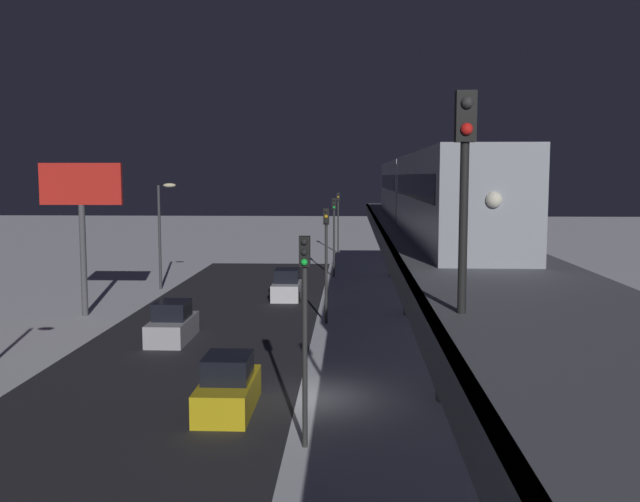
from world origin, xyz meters
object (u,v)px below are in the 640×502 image
at_px(sedan_white, 287,287).
at_px(traffic_light_mid, 326,248).
at_px(traffic_light_distant, 338,214).
at_px(sedan_yellow, 228,388).
at_px(sedan_silver, 172,325).
at_px(subway_train, 424,190).
at_px(rail_signal, 465,163).
at_px(traffic_light_far, 334,225).
at_px(traffic_light_near, 305,310).
at_px(commercial_billboard, 81,199).

distance_m(sedan_white, traffic_light_mid, 9.22).
bearing_deg(traffic_light_mid, traffic_light_distant, -90.00).
bearing_deg(sedan_white, sedan_yellow, -90.00).
bearing_deg(sedan_silver, traffic_light_mid, -149.14).
height_order(sedan_yellow, traffic_light_mid, traffic_light_mid).
bearing_deg(sedan_yellow, traffic_light_distant, 86.78).
relative_size(sedan_silver, sedan_yellow, 1.01).
xyz_separation_m(subway_train, rail_signal, (1.79, 24.70, 0.95)).
relative_size(subway_train, sedan_white, 8.83).
height_order(sedan_silver, traffic_light_mid, traffic_light_mid).
bearing_deg(sedan_yellow, traffic_light_far, 85.01).
height_order(rail_signal, traffic_light_near, rail_signal).
distance_m(traffic_light_distant, commercial_billboard, 37.81).
relative_size(traffic_light_mid, commercial_billboard, 0.72).
xyz_separation_m(sedan_silver, traffic_light_near, (-7.50, 13.77, 3.40)).
distance_m(subway_train, traffic_light_distant, 38.39).
bearing_deg(commercial_billboard, rail_signal, 122.46).
distance_m(sedan_white, commercial_billboard, 14.37).
bearing_deg(sedan_yellow, traffic_light_mid, 79.05).
bearing_deg(traffic_light_mid, sedan_white, -70.22).
bearing_deg(subway_train, traffic_light_far, -75.23).
bearing_deg(sedan_white, rail_signal, -79.57).
height_order(subway_train, traffic_light_far, subway_train).
height_order(traffic_light_distant, commercial_billboard, commercial_billboard).
distance_m(sedan_white, traffic_light_near, 26.70).
xyz_separation_m(subway_train, traffic_light_far, (5.18, -19.64, -3.24)).
distance_m(rail_signal, traffic_light_far, 44.67).
xyz_separation_m(traffic_light_near, traffic_light_mid, (0.00, -18.26, 0.00)).
bearing_deg(traffic_light_mid, traffic_light_near, 90.00).
height_order(rail_signal, traffic_light_mid, rail_signal).
xyz_separation_m(subway_train, sedan_yellow, (8.08, 13.60, -6.64)).
bearing_deg(sedan_white, traffic_light_mid, -70.22).
xyz_separation_m(sedan_white, traffic_light_distant, (-2.90, -28.45, 3.41)).
distance_m(sedan_silver, sedan_yellow, 11.47).
bearing_deg(traffic_light_far, commercial_billboard, 49.58).
height_order(subway_train, sedan_silver, subway_train).
bearing_deg(rail_signal, traffic_light_mid, -82.61).
height_order(sedan_silver, traffic_light_far, traffic_light_far).
bearing_deg(commercial_billboard, traffic_light_near, 125.63).
bearing_deg(sedan_silver, sedan_white, -110.14).
xyz_separation_m(sedan_silver, commercial_billboard, (6.71, -6.05, 6.03)).
distance_m(subway_train, sedan_yellow, 17.15).
distance_m(sedan_white, traffic_light_far, 11.13).
xyz_separation_m(sedan_yellow, traffic_light_far, (-2.90, -33.24, 3.40)).
xyz_separation_m(subway_train, traffic_light_mid, (5.18, -1.39, -3.24)).
height_order(sedan_white, traffic_light_mid, traffic_light_mid).
bearing_deg(rail_signal, subway_train, -94.15).
xyz_separation_m(sedan_silver, traffic_light_mid, (-7.50, -4.48, 3.40)).
bearing_deg(subway_train, commercial_billboard, -8.68).
bearing_deg(traffic_light_far, traffic_light_near, 90.00).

